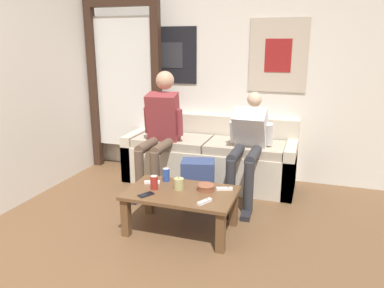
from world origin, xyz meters
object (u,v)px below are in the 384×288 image
(person_seated_teen, at_px, (248,142))
(drink_can_blue, at_px, (166,175))
(couch, at_px, (210,158))
(drink_can_red, at_px, (154,183))
(person_seated_adult, at_px, (160,126))
(cell_phone, at_px, (146,195))
(game_controller_far_center, at_px, (152,182))
(coffee_table, at_px, (181,198))
(game_controller_near_left, at_px, (205,202))
(backpack, at_px, (198,184))
(ceramic_bowl, at_px, (206,187))
(game_controller_near_right, at_px, (224,189))
(pillar_candle, at_px, (179,184))

(person_seated_teen, height_order, drink_can_blue, person_seated_teen)
(couch, height_order, drink_can_red, couch)
(person_seated_adult, xyz_separation_m, cell_phone, (0.32, -1.07, -0.35))
(drink_can_blue, xyz_separation_m, game_controller_far_center, (-0.10, -0.10, -0.05))
(coffee_table, xyz_separation_m, game_controller_near_left, (0.27, -0.17, 0.08))
(coffee_table, distance_m, drink_can_red, 0.28)
(drink_can_red, bearing_deg, backpack, 70.57)
(backpack, bearing_deg, person_seated_teen, 36.82)
(backpack, bearing_deg, ceramic_bowl, -64.91)
(game_controller_near_left, bearing_deg, game_controller_far_center, 155.66)
(game_controller_near_left, distance_m, game_controller_far_center, 0.64)
(coffee_table, bearing_deg, cell_phone, -145.49)
(cell_phone, bearing_deg, person_seated_adult, 106.73)
(backpack, bearing_deg, couch, 95.51)
(drink_can_red, relative_size, cell_phone, 0.82)
(person_seated_teen, bearing_deg, person_seated_adult, -178.94)
(couch, bearing_deg, game_controller_near_left, -75.80)
(backpack, xyz_separation_m, drink_can_red, (-0.21, -0.61, 0.21))
(coffee_table, bearing_deg, person_seated_teen, 65.62)
(ceramic_bowl, relative_size, drink_can_blue, 1.28)
(couch, height_order, game_controller_near_right, couch)
(pillar_candle, relative_size, game_controller_far_center, 0.77)
(couch, height_order, cell_phone, couch)
(backpack, bearing_deg, cell_phone, -106.54)
(game_controller_near_left, bearing_deg, drink_can_red, 164.17)
(pillar_candle, bearing_deg, drink_can_red, -161.50)
(coffee_table, xyz_separation_m, cell_phone, (-0.26, -0.18, 0.07))
(game_controller_near_right, height_order, game_controller_far_center, same)
(drink_can_red, height_order, game_controller_near_left, drink_can_red)
(coffee_table, distance_m, backpack, 0.59)
(backpack, distance_m, ceramic_bowl, 0.57)
(person_seated_adult, distance_m, backpack, 0.81)
(person_seated_adult, bearing_deg, drink_can_blue, -63.06)
(ceramic_bowl, distance_m, game_controller_near_left, 0.27)
(ceramic_bowl, relative_size, pillar_candle, 1.41)
(drink_can_red, distance_m, game_controller_near_left, 0.53)
(drink_can_blue, height_order, cell_phone, drink_can_blue)
(pillar_candle, distance_m, drink_can_blue, 0.24)
(game_controller_near_right, height_order, cell_phone, game_controller_near_right)
(game_controller_near_right, bearing_deg, game_controller_far_center, -175.23)
(ceramic_bowl, relative_size, game_controller_near_left, 1.11)
(pillar_candle, xyz_separation_m, drink_can_blue, (-0.18, 0.15, 0.01))
(drink_can_red, bearing_deg, cell_phone, -94.02)
(couch, height_order, game_controller_far_center, couch)
(cell_phone, bearing_deg, pillar_candle, 45.09)
(backpack, bearing_deg, coffee_table, -87.02)
(person_seated_adult, xyz_separation_m, game_controller_far_center, (0.26, -0.80, -0.34))
(person_seated_adult, xyz_separation_m, game_controller_near_right, (0.93, -0.75, -0.34))
(game_controller_far_center, height_order, cell_phone, game_controller_far_center)
(drink_can_red, relative_size, game_controller_near_left, 0.87)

